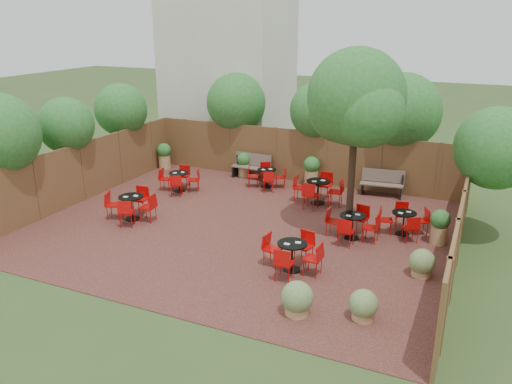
% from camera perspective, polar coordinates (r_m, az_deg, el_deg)
% --- Properties ---
extents(ground, '(80.00, 80.00, 0.00)m').
position_cam_1_polar(ground, '(15.53, -1.51, -3.93)').
color(ground, '#354F23').
rests_on(ground, ground).
extents(courtyard_paving, '(12.00, 10.00, 0.02)m').
position_cam_1_polar(courtyard_paving, '(15.53, -1.51, -3.89)').
color(courtyard_paving, '#391A17').
rests_on(courtyard_paving, ground).
extents(fence_back, '(12.00, 0.08, 2.00)m').
position_cam_1_polar(fence_back, '(19.59, 4.85, 3.97)').
color(fence_back, brown).
rests_on(fence_back, ground).
extents(fence_left, '(0.08, 10.00, 2.00)m').
position_cam_1_polar(fence_left, '(18.48, -18.55, 2.11)').
color(fence_left, brown).
rests_on(fence_left, ground).
extents(fence_right, '(0.08, 10.00, 2.00)m').
position_cam_1_polar(fence_right, '(13.82, 21.53, -3.81)').
color(fence_right, brown).
rests_on(fence_right, ground).
extents(neighbour_building, '(5.00, 4.00, 8.00)m').
position_cam_1_polar(neighbour_building, '(23.57, -3.04, 13.94)').
color(neighbour_building, beige).
rests_on(neighbour_building, ground).
extents(overhang_foliage, '(15.63, 10.88, 2.72)m').
position_cam_1_polar(overhang_foliage, '(17.87, -0.11, 8.19)').
color(overhang_foliage, '#236520').
rests_on(overhang_foliage, ground).
extents(courtyard_tree, '(2.80, 2.70, 5.26)m').
position_cam_1_polar(courtyard_tree, '(14.40, 10.93, 9.62)').
color(courtyard_tree, black).
rests_on(courtyard_tree, courtyard_paving).
extents(park_bench_left, '(1.55, 0.56, 0.94)m').
position_cam_1_polar(park_bench_left, '(20.05, -0.44, 2.92)').
color(park_bench_left, brown).
rests_on(park_bench_left, courtyard_paving).
extents(park_bench_right, '(1.51, 0.65, 0.91)m').
position_cam_1_polar(park_bench_right, '(18.60, 13.74, 1.02)').
color(park_bench_right, brown).
rests_on(park_bench_right, courtyard_paving).
extents(bistro_tables, '(9.42, 7.28, 0.92)m').
position_cam_1_polar(bistro_tables, '(16.08, 1.67, -1.41)').
color(bistro_tables, black).
rests_on(bistro_tables, courtyard_paving).
extents(planters, '(11.67, 4.06, 1.10)m').
position_cam_1_polar(planters, '(18.82, 1.95, 2.07)').
color(planters, '#AA8555').
rests_on(planters, courtyard_paving).
extents(low_shrubs, '(2.83, 3.52, 0.75)m').
position_cam_1_polar(low_shrubs, '(11.73, 11.16, -10.38)').
color(low_shrubs, '#AA8555').
rests_on(low_shrubs, courtyard_paving).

